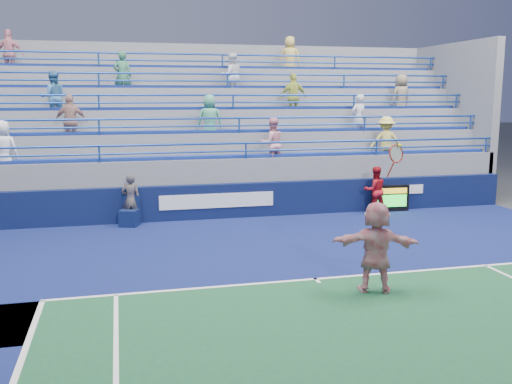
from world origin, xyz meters
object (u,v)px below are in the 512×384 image
object	(u,v)px
line_judge	(131,199)
judge_chair	(129,217)
ball_girl	(375,190)
tennis_player	(376,247)
serve_speed_board	(390,198)

from	to	relation	value
line_judge	judge_chair	bearing A→B (deg)	79.64
judge_chair	ball_girl	size ratio (longest dim) A/B	0.58
judge_chair	tennis_player	world-z (taller)	tennis_player
serve_speed_board	line_judge	bearing A→B (deg)	179.77
serve_speed_board	ball_girl	xyz separation A→B (m)	(-0.65, -0.17, 0.33)
serve_speed_board	line_judge	size ratio (longest dim) A/B	0.84
judge_chair	tennis_player	bearing A→B (deg)	-56.67
judge_chair	ball_girl	bearing A→B (deg)	-0.07
judge_chair	tennis_player	xyz separation A→B (m)	(4.60, -6.99, 0.63)
tennis_player	line_judge	xyz separation A→B (m)	(-4.53, 7.19, -0.15)
serve_speed_board	judge_chair	xyz separation A→B (m)	(-8.52, -0.16, -0.16)
ball_girl	serve_speed_board	bearing A→B (deg)	-164.06
judge_chair	line_judge	bearing A→B (deg)	71.76
serve_speed_board	judge_chair	world-z (taller)	judge_chair
serve_speed_board	line_judge	world-z (taller)	line_judge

